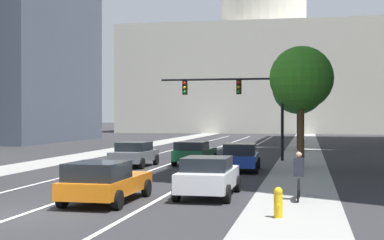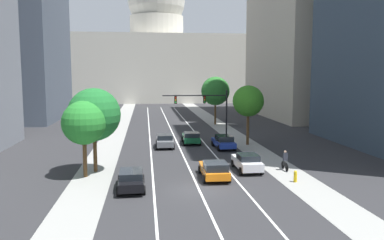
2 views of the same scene
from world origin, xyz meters
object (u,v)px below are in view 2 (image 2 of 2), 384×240
(car_orange, at_px, (214,169))
(street_tree_mid_left, at_px, (94,115))
(car_green, at_px, (191,137))
(traffic_signal_mast, at_px, (206,104))
(car_gray, at_px, (165,141))
(fire_hydrant, at_px, (295,176))
(capitol_building, at_px, (157,57))
(car_white, at_px, (247,162))
(cyclist, at_px, (285,161))
(street_tree_mid_right, at_px, (248,101))
(street_tree_near_right, at_px, (215,91))
(car_black, at_px, (131,179))
(street_tree_near_left, at_px, (84,123))
(car_blue, at_px, (224,142))

(car_orange, distance_m, street_tree_mid_left, 11.01)
(car_green, xyz_separation_m, traffic_signal_mast, (2.40, 4.26, 3.60))
(street_tree_mid_left, bearing_deg, car_gray, 58.54)
(car_green, height_order, fire_hydrant, car_green)
(capitol_building, relative_size, car_white, 11.70)
(car_white, bearing_deg, cyclist, -94.03)
(car_green, xyz_separation_m, fire_hydrant, (5.99, -17.63, -0.29))
(car_gray, height_order, traffic_signal_mast, traffic_signal_mast)
(capitol_building, xyz_separation_m, street_tree_mid_right, (8.07, -78.30, -8.34))
(street_tree_near_right, bearing_deg, fire_hydrant, -89.99)
(car_black, relative_size, fire_hydrant, 4.91)
(street_tree_near_left, bearing_deg, cyclist, 0.77)
(car_black, xyz_separation_m, street_tree_mid_right, (12.91, 16.46, 4.37))
(car_orange, relative_size, street_tree_near_right, 0.59)
(capitol_building, height_order, street_tree_mid_left, capitol_building)
(car_gray, height_order, street_tree_mid_right, street_tree_mid_right)
(capitol_building, distance_m, car_black, 95.73)
(street_tree_mid_right, bearing_deg, street_tree_mid_left, -145.83)
(car_white, bearing_deg, traffic_signal_mast, 2.55)
(street_tree_near_left, bearing_deg, fire_hydrant, -12.19)
(car_black, distance_m, traffic_signal_mast, 24.23)
(car_white, xyz_separation_m, car_blue, (0.00, 10.18, 0.01))
(car_gray, xyz_separation_m, street_tree_near_right, (9.21, 19.34, 4.71))
(car_gray, distance_m, street_tree_mid_right, 10.63)
(car_black, height_order, car_gray, car_gray)
(car_blue, xyz_separation_m, cyclist, (3.28, -10.41, 0.07))
(car_gray, bearing_deg, capitol_building, 0.08)
(capitol_building, xyz_separation_m, street_tree_near_right, (7.60, -59.42, -7.98))
(street_tree_mid_right, height_order, street_tree_near_left, street_tree_mid_right)
(fire_hydrant, bearing_deg, traffic_signal_mast, 99.33)
(car_black, bearing_deg, street_tree_near_left, 42.53)
(street_tree_near_right, bearing_deg, car_green, -109.06)
(traffic_signal_mast, bearing_deg, car_black, -111.67)
(car_orange, xyz_separation_m, street_tree_near_left, (-10.22, 1.75, 3.63))
(car_blue, xyz_separation_m, car_green, (-3.24, 3.49, -0.02))
(street_tree_mid_right, bearing_deg, fire_hydrant, -91.69)
(car_orange, bearing_deg, car_black, 109.27)
(capitol_building, bearing_deg, car_orange, -89.01)
(cyclist, relative_size, street_tree_near_right, 0.22)
(car_green, height_order, traffic_signal_mast, traffic_signal_mast)
(car_gray, height_order, street_tree_near_right, street_tree_near_right)
(car_orange, relative_size, car_green, 1.06)
(traffic_signal_mast, bearing_deg, car_white, -87.34)
(car_black, xyz_separation_m, street_tree_mid_left, (-3.18, 5.54, 4.12))
(street_tree_mid_right, relative_size, street_tree_near_left, 1.13)
(street_tree_near_right, bearing_deg, street_tree_mid_left, -117.65)
(car_orange, xyz_separation_m, car_white, (3.23, 2.20, 0.03))
(car_orange, relative_size, cyclist, 2.69)
(street_tree_mid_left, height_order, street_tree_near_right, street_tree_near_right)
(car_orange, bearing_deg, car_blue, -13.61)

